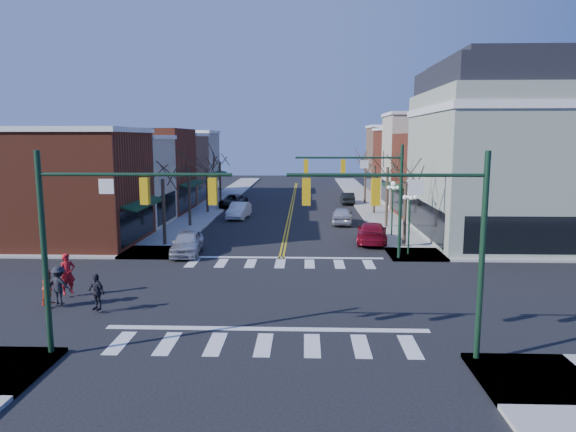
# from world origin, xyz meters

# --- Properties ---
(ground) EXTENTS (160.00, 160.00, 0.00)m
(ground) POSITION_xyz_m (0.00, 0.00, 0.00)
(ground) COLOR black
(ground) RESTS_ON ground
(sidewalk_left) EXTENTS (3.50, 70.00, 0.15)m
(sidewalk_left) POSITION_xyz_m (-8.75, 20.00, 0.07)
(sidewalk_left) COLOR #9E9B93
(sidewalk_left) RESTS_ON ground
(sidewalk_right) EXTENTS (3.50, 70.00, 0.15)m
(sidewalk_right) POSITION_xyz_m (8.75, 20.00, 0.07)
(sidewalk_right) COLOR #9E9B93
(sidewalk_right) RESTS_ON ground
(bldg_left_brick_a) EXTENTS (10.00, 8.50, 8.00)m
(bldg_left_brick_a) POSITION_xyz_m (-15.50, 11.75, 4.00)
(bldg_left_brick_a) COLOR maroon
(bldg_left_brick_a) RESTS_ON ground
(bldg_left_stucco_a) EXTENTS (10.00, 7.00, 7.50)m
(bldg_left_stucco_a) POSITION_xyz_m (-15.50, 19.50, 3.75)
(bldg_left_stucco_a) COLOR #BBB19A
(bldg_left_stucco_a) RESTS_ON ground
(bldg_left_brick_b) EXTENTS (10.00, 9.00, 8.50)m
(bldg_left_brick_b) POSITION_xyz_m (-15.50, 27.50, 4.25)
(bldg_left_brick_b) COLOR maroon
(bldg_left_brick_b) RESTS_ON ground
(bldg_left_tan) EXTENTS (10.00, 7.50, 7.80)m
(bldg_left_tan) POSITION_xyz_m (-15.50, 35.75, 3.90)
(bldg_left_tan) COLOR #926950
(bldg_left_tan) RESTS_ON ground
(bldg_left_stucco_b) EXTENTS (10.00, 8.00, 8.20)m
(bldg_left_stucco_b) POSITION_xyz_m (-15.50, 43.50, 4.10)
(bldg_left_stucco_b) COLOR #BBB19A
(bldg_left_stucco_b) RESTS_ON ground
(bldg_right_brick_a) EXTENTS (10.00, 8.50, 8.00)m
(bldg_right_brick_a) POSITION_xyz_m (15.50, 25.75, 4.00)
(bldg_right_brick_a) COLOR maroon
(bldg_right_brick_a) RESTS_ON ground
(bldg_right_stucco) EXTENTS (10.00, 7.00, 10.00)m
(bldg_right_stucco) POSITION_xyz_m (15.50, 33.50, 5.00)
(bldg_right_stucco) COLOR #BBB19A
(bldg_right_stucco) RESTS_ON ground
(bldg_right_brick_b) EXTENTS (10.00, 8.00, 8.50)m
(bldg_right_brick_b) POSITION_xyz_m (15.50, 41.00, 4.25)
(bldg_right_brick_b) COLOR maroon
(bldg_right_brick_b) RESTS_ON ground
(bldg_right_tan) EXTENTS (10.00, 8.00, 9.00)m
(bldg_right_tan) POSITION_xyz_m (15.50, 49.00, 4.50)
(bldg_right_tan) COLOR #926950
(bldg_right_tan) RESTS_ON ground
(victorian_corner) EXTENTS (12.25, 14.25, 13.30)m
(victorian_corner) POSITION_xyz_m (16.50, 14.50, 6.66)
(victorian_corner) COLOR #939E88
(victorian_corner) RESTS_ON ground
(traffic_mast_near_left) EXTENTS (6.60, 0.28, 7.20)m
(traffic_mast_near_left) POSITION_xyz_m (-5.55, -7.40, 4.71)
(traffic_mast_near_left) COLOR #14331E
(traffic_mast_near_left) RESTS_ON ground
(traffic_mast_near_right) EXTENTS (6.60, 0.28, 7.20)m
(traffic_mast_near_right) POSITION_xyz_m (5.55, -7.40, 4.71)
(traffic_mast_near_right) COLOR #14331E
(traffic_mast_near_right) RESTS_ON ground
(traffic_mast_far_right) EXTENTS (6.60, 0.28, 7.20)m
(traffic_mast_far_right) POSITION_xyz_m (5.55, 7.40, 4.71)
(traffic_mast_far_right) COLOR #14331E
(traffic_mast_far_right) RESTS_ON ground
(lamppost_corner) EXTENTS (0.36, 0.36, 4.33)m
(lamppost_corner) POSITION_xyz_m (8.20, 8.50, 2.96)
(lamppost_corner) COLOR #14331E
(lamppost_corner) RESTS_ON ground
(lamppost_midblock) EXTENTS (0.36, 0.36, 4.33)m
(lamppost_midblock) POSITION_xyz_m (8.20, 15.00, 2.96)
(lamppost_midblock) COLOR #14331E
(lamppost_midblock) RESTS_ON ground
(tree_left_a) EXTENTS (0.24, 0.24, 4.76)m
(tree_left_a) POSITION_xyz_m (-8.40, 11.00, 2.38)
(tree_left_a) COLOR #382B21
(tree_left_a) RESTS_ON ground
(tree_left_b) EXTENTS (0.24, 0.24, 5.04)m
(tree_left_b) POSITION_xyz_m (-8.40, 19.00, 2.52)
(tree_left_b) COLOR #382B21
(tree_left_b) RESTS_ON ground
(tree_left_c) EXTENTS (0.24, 0.24, 4.55)m
(tree_left_c) POSITION_xyz_m (-8.40, 27.00, 2.27)
(tree_left_c) COLOR #382B21
(tree_left_c) RESTS_ON ground
(tree_left_d) EXTENTS (0.24, 0.24, 4.90)m
(tree_left_d) POSITION_xyz_m (-8.40, 35.00, 2.45)
(tree_left_d) COLOR #382B21
(tree_left_d) RESTS_ON ground
(tree_right_a) EXTENTS (0.24, 0.24, 4.62)m
(tree_right_a) POSITION_xyz_m (8.40, 11.00, 2.31)
(tree_right_a) COLOR #382B21
(tree_right_a) RESTS_ON ground
(tree_right_b) EXTENTS (0.24, 0.24, 5.18)m
(tree_right_b) POSITION_xyz_m (8.40, 19.00, 2.59)
(tree_right_b) COLOR #382B21
(tree_right_b) RESTS_ON ground
(tree_right_c) EXTENTS (0.24, 0.24, 4.83)m
(tree_right_c) POSITION_xyz_m (8.40, 27.00, 2.42)
(tree_right_c) COLOR #382B21
(tree_right_c) RESTS_ON ground
(tree_right_d) EXTENTS (0.24, 0.24, 4.97)m
(tree_right_d) POSITION_xyz_m (8.40, 35.00, 2.48)
(tree_right_d) COLOR #382B21
(tree_right_d) RESTS_ON ground
(car_left_near) EXTENTS (2.20, 4.71, 1.56)m
(car_left_near) POSITION_xyz_m (-6.23, 8.52, 0.78)
(car_left_near) COLOR silver
(car_left_near) RESTS_ON ground
(car_left_mid) EXTENTS (1.99, 4.67, 1.50)m
(car_left_mid) POSITION_xyz_m (-4.80, 23.89, 0.75)
(car_left_mid) COLOR white
(car_left_mid) RESTS_ON ground
(car_left_far) EXTENTS (2.85, 5.36, 1.43)m
(car_left_far) POSITION_xyz_m (-6.40, 31.42, 0.72)
(car_left_far) COLOR black
(car_left_far) RESTS_ON ground
(car_right_near) EXTENTS (2.77, 5.48, 1.52)m
(car_right_near) POSITION_xyz_m (6.39, 12.71, 0.76)
(car_right_near) COLOR maroon
(car_right_near) RESTS_ON ground
(car_right_mid) EXTENTS (2.15, 4.56, 1.51)m
(car_right_mid) POSITION_xyz_m (4.80, 20.92, 0.75)
(car_right_mid) COLOR silver
(car_right_mid) RESTS_ON ground
(car_right_far) EXTENTS (1.44, 4.08, 1.34)m
(car_right_far) POSITION_xyz_m (6.40, 34.95, 0.67)
(car_right_far) COLOR black
(car_right_far) RESTS_ON ground
(pedestrian_red_a) EXTENTS (0.85, 0.84, 1.98)m
(pedestrian_red_a) POSITION_xyz_m (-9.89, -0.70, 1.14)
(pedestrian_red_a) COLOR #AA1218
(pedestrian_red_a) RESTS_ON sidewalk_left
(pedestrian_red_b) EXTENTS (0.88, 0.96, 1.60)m
(pedestrian_red_b) POSITION_xyz_m (-10.00, -2.28, 0.95)
(pedestrian_red_b) COLOR red
(pedestrian_red_b) RESTS_ON sidewalk_left
(pedestrian_dark_a) EXTENTS (1.02, 0.80, 1.61)m
(pedestrian_dark_a) POSITION_xyz_m (-7.57, -2.93, 0.96)
(pedestrian_dark_a) COLOR #23222A
(pedestrian_dark_a) RESTS_ON sidewalk_left
(pedestrian_dark_b) EXTENTS (1.25, 0.87, 1.77)m
(pedestrian_dark_b) POSITION_xyz_m (-9.56, -2.24, 1.03)
(pedestrian_dark_b) COLOR black
(pedestrian_dark_b) RESTS_ON sidewalk_left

